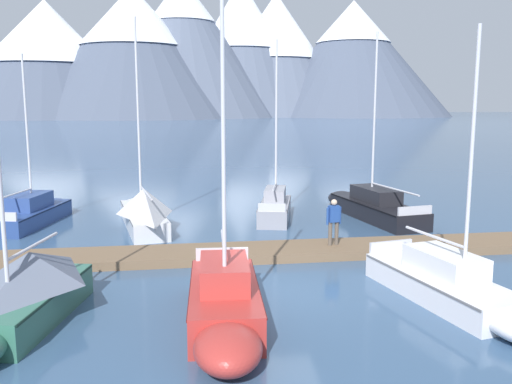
# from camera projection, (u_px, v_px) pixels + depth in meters

# --- Properties ---
(ground_plane) EXTENTS (700.00, 700.00, 0.00)m
(ground_plane) POSITION_uv_depth(u_px,v_px,m) (275.00, 295.00, 15.36)
(ground_plane) COLOR #38567A
(mountain_west_summit) EXTENTS (83.16, 83.16, 45.73)m
(mountain_west_summit) POSITION_uv_depth(u_px,v_px,m) (47.00, 55.00, 213.17)
(mountain_west_summit) COLOR #4C566B
(mountain_west_summit) RESTS_ON ground
(mountain_central_massif) EXTENTS (89.77, 89.77, 51.18)m
(mountain_central_massif) POSITION_uv_depth(u_px,v_px,m) (134.00, 50.00, 215.50)
(mountain_central_massif) COLOR #4C566B
(mountain_central_massif) RESTS_ON ground
(mountain_shoulder_ridge) EXTENTS (82.98, 82.98, 57.44)m
(mountain_shoulder_ridge) POSITION_uv_depth(u_px,v_px,m) (183.00, 46.00, 226.55)
(mountain_shoulder_ridge) COLOR slate
(mountain_shoulder_ridge) RESTS_ON ground
(mountain_east_summit) EXTENTS (68.83, 68.83, 59.25)m
(mountain_east_summit) POSITION_uv_depth(u_px,v_px,m) (241.00, 45.00, 239.72)
(mountain_east_summit) COLOR slate
(mountain_east_summit) RESTS_ON ground
(mountain_rear_spur) EXTENTS (72.27, 72.27, 54.37)m
(mountain_rear_spur) POSITION_uv_depth(u_px,v_px,m) (276.00, 51.00, 244.67)
(mountain_rear_spur) COLOR slate
(mountain_rear_spur) RESTS_ON ground
(mountain_north_horn) EXTENTS (87.05, 87.05, 50.53)m
(mountain_north_horn) POSITION_uv_depth(u_px,v_px,m) (352.00, 57.00, 241.26)
(mountain_north_horn) COLOR #4C566B
(mountain_north_horn) RESTS_ON ground
(dock) EXTENTS (22.02, 3.30, 0.30)m
(dock) POSITION_uv_depth(u_px,v_px,m) (261.00, 252.00, 19.26)
(dock) COLOR brown
(dock) RESTS_ON ground
(sailboat_nearest_berth) EXTENTS (2.68, 6.28, 7.55)m
(sailboat_nearest_berth) POSITION_uv_depth(u_px,v_px,m) (32.00, 212.00, 24.59)
(sailboat_nearest_berth) COLOR navy
(sailboat_nearest_berth) RESTS_ON ground
(sailboat_second_berth) EXTENTS (2.57, 5.67, 8.21)m
(sailboat_second_berth) POSITION_uv_depth(u_px,v_px,m) (21.00, 293.00, 13.20)
(sailboat_second_berth) COLOR #336B56
(sailboat_second_berth) RESTS_ON ground
(sailboat_mid_dock_port) EXTENTS (3.02, 7.27, 9.05)m
(sailboat_mid_dock_port) POSITION_uv_depth(u_px,v_px,m) (143.00, 208.00, 23.71)
(sailboat_mid_dock_port) COLOR silver
(sailboat_mid_dock_port) RESTS_ON ground
(sailboat_mid_dock_starboard) EXTENTS (1.74, 5.87, 8.76)m
(sailboat_mid_dock_starboard) POSITION_uv_depth(u_px,v_px,m) (225.00, 304.00, 12.99)
(sailboat_mid_dock_starboard) COLOR #B2332D
(sailboat_mid_dock_starboard) RESTS_ON ground
(sailboat_far_berth) EXTENTS (2.30, 5.95, 8.30)m
(sailboat_far_berth) POSITION_uv_depth(u_px,v_px,m) (276.00, 205.00, 25.92)
(sailboat_far_berth) COLOR #93939E
(sailboat_far_berth) RESTS_ON ground
(sailboat_outer_slip) EXTENTS (3.11, 6.55, 7.29)m
(sailboat_outer_slip) POSITION_uv_depth(u_px,v_px,m) (454.00, 287.00, 14.49)
(sailboat_outer_slip) COLOR white
(sailboat_outer_slip) RESTS_ON ground
(sailboat_end_of_dock) EXTENTS (3.25, 7.73, 8.63)m
(sailboat_end_of_dock) POSITION_uv_depth(u_px,v_px,m) (371.00, 205.00, 25.95)
(sailboat_end_of_dock) COLOR black
(sailboat_end_of_dock) RESTS_ON ground
(person_on_dock) EXTENTS (0.57, 0.31, 1.69)m
(person_on_dock) POSITION_uv_depth(u_px,v_px,m) (334.00, 219.00, 19.51)
(person_on_dock) COLOR brown
(person_on_dock) RESTS_ON dock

